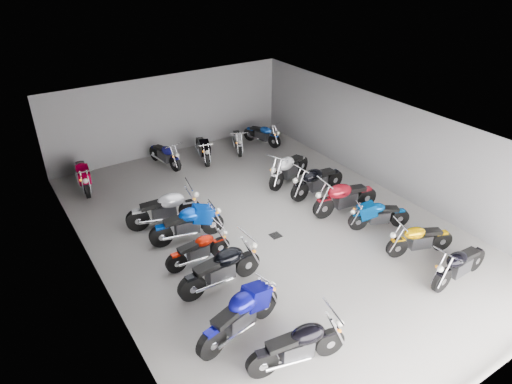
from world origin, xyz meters
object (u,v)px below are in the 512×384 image
motorcycle_back_e (238,140)px  motorcycle_right_c (379,215)px  motorcycle_left_a (298,346)px  motorcycle_right_e (317,181)px  motorcycle_left_b (240,315)px  motorcycle_left_e (188,224)px  motorcycle_left_c (221,269)px  motorcycle_right_b (419,239)px  drain_grate (276,235)px  motorcycle_left_f (165,209)px  motorcycle_left_d (199,249)px  motorcycle_right_d (345,197)px  motorcycle_back_d (203,148)px  motorcycle_right_a (460,264)px  motorcycle_back_a (83,175)px  motorcycle_back_c (165,155)px  motorcycle_right_f (289,168)px  motorcycle_back_f (262,134)px

motorcycle_back_e → motorcycle_right_c: bearing=118.7°
motorcycle_left_a → motorcycle_right_e: 7.34m
motorcycle_back_e → motorcycle_left_b: bearing=83.6°
motorcycle_left_e → motorcycle_right_c: 5.76m
motorcycle_left_b → motorcycle_left_c: motorcycle_left_b is taller
motorcycle_left_b → motorcycle_left_a: bearing=9.6°
motorcycle_right_b → drain_grate: bearing=64.0°
motorcycle_left_f → motorcycle_back_e: motorcycle_left_f is taller
motorcycle_left_d → motorcycle_right_c: motorcycle_right_c is taller
motorcycle_right_d → motorcycle_back_d: 6.43m
motorcycle_right_a → motorcycle_right_d: (-0.17, 4.13, 0.06)m
motorcycle_back_a → motorcycle_back_c: size_ratio=1.12×
motorcycle_left_f → motorcycle_right_f: (4.89, 0.22, -0.00)m
motorcycle_left_c → motorcycle_back_f: bearing=138.2°
motorcycle_right_c → motorcycle_back_c: motorcycle_back_c is taller
motorcycle_left_f → motorcycle_back_a: bearing=-146.7°
motorcycle_back_a → motorcycle_left_a: bearing=106.7°
motorcycle_left_f → motorcycle_right_d: motorcycle_right_d is taller
motorcycle_right_a → motorcycle_back_c: 11.14m
motorcycle_right_e → motorcycle_back_d: bearing=20.3°
motorcycle_right_f → motorcycle_back_d: 3.85m
motorcycle_right_b → motorcycle_right_f: bearing=24.3°
motorcycle_left_d → motorcycle_left_e: 1.22m
motorcycle_left_c → motorcycle_back_c: motorcycle_left_c is taller
motorcycle_right_e → motorcycle_back_d: size_ratio=1.14×
motorcycle_left_b → motorcycle_back_d: size_ratio=1.18×
motorcycle_right_f → motorcycle_back_e: bearing=-18.6°
motorcycle_left_d → motorcycle_right_e: size_ratio=0.84×
motorcycle_back_e → motorcycle_back_f: motorcycle_back_f is taller
motorcycle_right_d → motorcycle_back_f: bearing=0.1°
motorcycle_left_e → motorcycle_back_a: bearing=-152.3°
motorcycle_back_d → motorcycle_back_e: (1.64, 0.01, -0.03)m
motorcycle_right_b → motorcycle_back_d: size_ratio=0.97×
motorcycle_right_d → motorcycle_right_f: 2.69m
motorcycle_right_e → motorcycle_left_c: bearing=112.9°
motorcycle_left_b → motorcycle_back_e: size_ratio=1.33×
motorcycle_right_d → motorcycle_right_f: (-0.25, 2.68, -0.01)m
motorcycle_right_f → motorcycle_left_f: bearing=72.5°
motorcycle_left_e → motorcycle_right_a: 7.46m
motorcycle_right_e → motorcycle_right_f: size_ratio=1.02×
drain_grate → motorcycle_back_f: (3.53, 6.03, 0.45)m
motorcycle_back_d → motorcycle_right_a: bearing=116.6°
motorcycle_back_c → motorcycle_back_d: bearing=158.3°
drain_grate → motorcycle_left_f: (-2.51, 2.36, 0.56)m
motorcycle_left_f → motorcycle_back_f: 7.07m
motorcycle_left_d → motorcycle_right_f: bearing=117.2°
motorcycle_right_e → motorcycle_back_c: bearing=32.4°
drain_grate → motorcycle_right_c: bearing=-25.0°
motorcycle_left_e → motorcycle_back_c: (1.42, 5.04, -0.07)m
motorcycle_left_a → motorcycle_left_b: 1.47m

